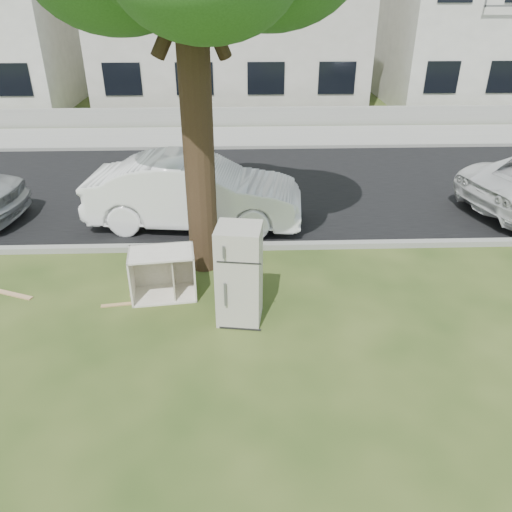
{
  "coord_description": "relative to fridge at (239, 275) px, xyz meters",
  "views": [
    {
      "loc": [
        0.3,
        -6.64,
        4.8
      ],
      "look_at": [
        0.55,
        0.6,
        0.84
      ],
      "focal_mm": 35.0,
      "sensor_mm": 36.0,
      "label": 1
    }
  ],
  "objects": [
    {
      "name": "plank_a",
      "position": [
        -1.87,
        0.47,
        -0.81
      ],
      "size": [
        0.98,
        0.21,
        0.02
      ],
      "primitive_type": "cube",
      "rotation": [
        0.0,
        0.0,
        0.14
      ],
      "color": "tan",
      "rests_on": "ground"
    },
    {
      "name": "townhouse_center",
      "position": [
        -0.27,
        17.47,
        2.9
      ],
      "size": [
        11.22,
        8.16,
        7.44
      ],
      "color": "beige",
      "rests_on": "ground"
    },
    {
      "name": "fridge",
      "position": [
        0.0,
        0.0,
        0.0
      ],
      "size": [
        0.76,
        0.72,
        1.64
      ],
      "primitive_type": "cube",
      "rotation": [
        0.0,
        0.0,
        -0.14
      ],
      "color": "beige",
      "rests_on": "ground"
    },
    {
      "name": "road",
      "position": [
        -0.27,
        5.97,
        -0.82
      ],
      "size": [
        120.0,
        7.0,
        0.01
      ],
      "primitive_type": "cube",
      "color": "black",
      "rests_on": "ground"
    },
    {
      "name": "car_center",
      "position": [
        -0.97,
        3.69,
        -0.05
      ],
      "size": [
        4.83,
        2.08,
        1.55
      ],
      "primitive_type": "imported",
      "rotation": [
        0.0,
        0.0,
        1.47
      ],
      "color": "white",
      "rests_on": "ground"
    },
    {
      "name": "plank_b",
      "position": [
        -4.07,
        0.86,
        -0.81
      ],
      "size": [
        0.94,
        0.45,
        0.02
      ],
      "primitive_type": "cube",
      "rotation": [
        0.0,
        0.0,
        -0.38
      ],
      "color": "tan",
      "rests_on": "ground"
    },
    {
      "name": "ground",
      "position": [
        -0.27,
        -0.03,
        -0.82
      ],
      "size": [
        120.0,
        120.0,
        0.0
      ],
      "primitive_type": "plane",
      "color": "#293F16"
    },
    {
      "name": "sidewalk",
      "position": [
        -0.27,
        10.97,
        -0.82
      ],
      "size": [
        120.0,
        2.8,
        0.01
      ],
      "primitive_type": "cube",
      "color": "gray",
      "rests_on": "ground"
    },
    {
      "name": "kerb_near",
      "position": [
        -0.27,
        2.42,
        -0.82
      ],
      "size": [
        120.0,
        0.18,
        0.12
      ],
      "primitive_type": "cube",
      "color": "gray",
      "rests_on": "ground"
    },
    {
      "name": "plank_c",
      "position": [
        -1.87,
        1.11,
        -0.81
      ],
      "size": [
        0.11,
        0.82,
        0.02
      ],
      "primitive_type": "cube",
      "rotation": [
        0.0,
        0.0,
        1.54
      ],
      "color": "tan",
      "rests_on": "ground"
    },
    {
      "name": "low_wall",
      "position": [
        -0.27,
        12.57,
        -0.47
      ],
      "size": [
        120.0,
        0.15,
        0.7
      ],
      "primitive_type": "cube",
      "color": "gray",
      "rests_on": "ground"
    },
    {
      "name": "cabinet",
      "position": [
        -1.31,
        0.74,
        -0.4
      ],
      "size": [
        1.17,
        0.8,
        0.85
      ],
      "primitive_type": "cube",
      "rotation": [
        0.0,
        0.0,
        0.12
      ],
      "color": "silver",
      "rests_on": "ground"
    },
    {
      "name": "kerb_far",
      "position": [
        -0.27,
        9.52,
        -0.82
      ],
      "size": [
        120.0,
        0.18,
        0.12
      ],
      "primitive_type": "cube",
      "color": "gray",
      "rests_on": "ground"
    },
    {
      "name": "townhouse_right",
      "position": [
        11.73,
        17.47,
        2.6
      ],
      "size": [
        10.2,
        8.16,
        6.84
      ],
      "color": "white",
      "rests_on": "ground"
    }
  ]
}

